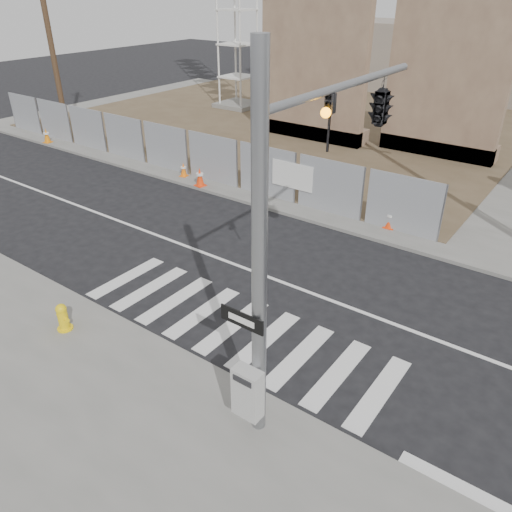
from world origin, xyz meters
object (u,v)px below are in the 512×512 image
Objects in this scene: traffic_cone_a at (47,136)px; traffic_cone_c at (200,177)px; traffic_cone_b at (184,170)px; fire_hydrant at (63,317)px; traffic_cone_d at (390,218)px; signal_pole at (345,157)px.

traffic_cone_c reaches higher than traffic_cone_a.
traffic_cone_b is 0.79× the size of traffic_cone_c.
fire_hydrant is 17.53m from traffic_cone_a.
traffic_cone_b is 9.45m from traffic_cone_d.
signal_pole reaches higher than traffic_cone_a.
traffic_cone_a is at bearing -177.38° from traffic_cone_d.
traffic_cone_b is at bearing 2.76° from traffic_cone_a.
traffic_cone_c is at bearing 146.81° from signal_pole.
traffic_cone_d is at bearing 2.62° from traffic_cone_a.
traffic_cone_c reaches higher than traffic_cone_d.
traffic_cone_b is 1.45m from traffic_cone_c.
traffic_cone_a is at bearing -177.24° from traffic_cone_b.
traffic_cone_d reaches higher than traffic_cone_b.
traffic_cone_d is at bearing 2.49° from traffic_cone_b.
traffic_cone_c is at bearing -18.42° from traffic_cone_b.
traffic_cone_c is 8.12m from traffic_cone_d.
traffic_cone_d is (-1.51, 7.13, -4.31)m from signal_pole.
traffic_cone_a is 1.05× the size of traffic_cone_d.
signal_pole is at bearing -17.02° from traffic_cone_a.
signal_pole is 12.22m from traffic_cone_c.
traffic_cone_b is (9.52, 0.46, -0.07)m from traffic_cone_a.
traffic_cone_c is at bearing 129.10° from fire_hydrant.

